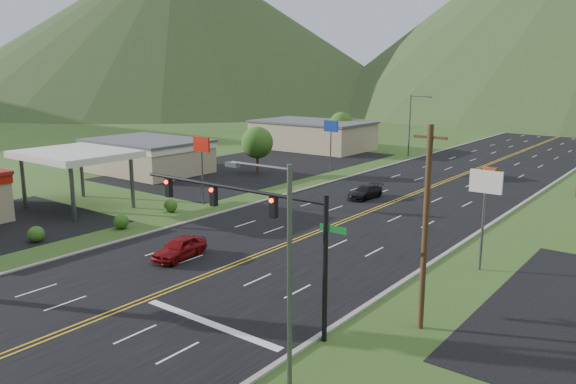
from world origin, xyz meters
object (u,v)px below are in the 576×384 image
Objects in this scene: traffic_signal at (257,217)px; car_dark_mid at (365,192)px; streetlight_west at (412,121)px; gas_canopy at (75,155)px; streetlight_east at (283,261)px; car_red_far at (491,173)px; car_red_near at (180,248)px.

traffic_signal is 29.27m from car_dark_mid.
streetlight_west is 0.90× the size of gas_canopy.
gas_canopy is (-33.18, 12.00, -0.31)m from streetlight_east.
gas_canopy is 27.48m from car_dark_mid.
car_dark_mid is 19.32m from car_red_far.
traffic_signal is 29.59m from gas_canopy.
streetlight_east reaches higher than gas_canopy.
traffic_signal reaches higher than car_red_near.
streetlight_east reaches higher than car_dark_mid.
car_red_near is at bearing -81.35° from streetlight_west.
streetlight_east is 1.00× the size of streetlight_west.
streetlight_east is 34.64m from car_dark_mid.
streetlight_west is at bearing 111.49° from car_dark_mid.
traffic_signal is at bearing -66.50° from car_dark_mid.
streetlight_east and streetlight_west have the same top height.
gas_canopy is (-10.32, -48.00, -0.31)m from streetlight_west.
traffic_signal is 3.21× the size of car_red_far.
car_red_far is (7.28, 41.65, -0.05)m from car_red_near.
traffic_signal is 58.88m from streetlight_west.
car_red_far is (-7.65, 49.52, -4.51)m from streetlight_east.
car_red_near is 1.04× the size of car_red_far.
streetlight_west is 30.34m from car_dark_mid.
car_red_far is (6.44, 18.21, 0.04)m from car_dark_mid.
car_dark_mid is at bearing 114.24° from streetlight_east.
streetlight_west is 2.12× the size of car_red_near.
traffic_signal reaches higher than gas_canopy.
streetlight_east is at bearing -40.39° from traffic_signal.
car_red_far reaches higher than car_dark_mid.
car_red_far is (25.53, 37.52, -4.20)m from gas_canopy.
car_red_near is 0.97× the size of car_dark_mid.
streetlight_west is (-18.16, 56.00, -0.15)m from traffic_signal.
traffic_signal reaches higher than car_red_far.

